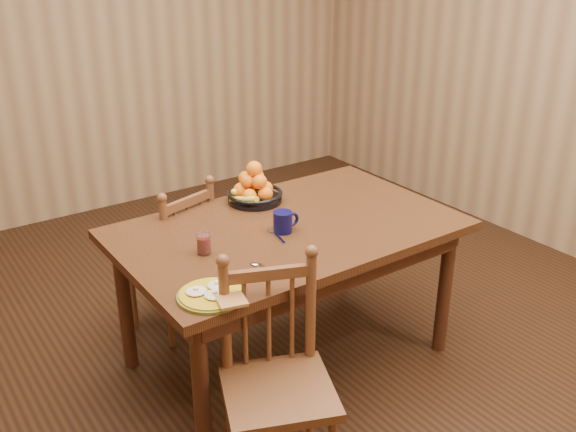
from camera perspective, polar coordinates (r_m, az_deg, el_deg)
room at (r=2.86m, az=-0.00°, el=10.15°), size 4.52×5.02×2.72m
dining_table at (r=3.09m, az=-0.00°, el=-2.29°), size 1.60×1.00×0.75m
chair_far at (r=3.51m, az=-10.01°, el=-3.82°), size 0.48×0.47×0.86m
chair_near at (r=2.55m, az=-1.04°, el=-14.47°), size 0.53×0.52×0.92m
breakfast_plate at (r=2.48m, az=-6.75°, el=-6.96°), size 0.26×0.30×0.04m
fork at (r=2.95m, az=-1.10°, el=-1.68°), size 0.05×0.18×0.00m
spoon at (r=2.69m, az=-2.63°, el=-4.40°), size 0.04×0.16×0.01m
coffee_mug at (r=2.97m, az=-0.40°, el=-0.49°), size 0.13×0.09×0.10m
juice_glass at (r=2.80m, az=-7.49°, el=-2.54°), size 0.06×0.06×0.09m
fruit_bowl at (r=3.31m, az=-3.05°, el=2.38°), size 0.29×0.29×0.22m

